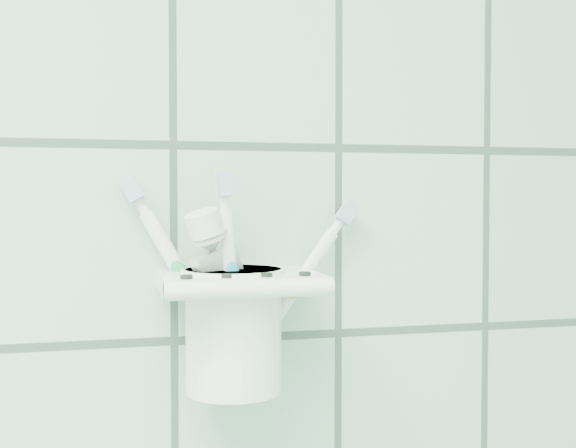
# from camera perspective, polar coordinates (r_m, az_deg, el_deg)

# --- Properties ---
(holder_bracket) EXTENTS (0.13, 0.11, 0.04)m
(holder_bracket) POSITION_cam_1_polar(r_m,az_deg,el_deg) (0.61, -3.90, -4.70)
(holder_bracket) COLOR white
(holder_bracket) RESTS_ON wall_back
(cup) EXTENTS (0.09, 0.09, 0.10)m
(cup) POSITION_cam_1_polar(r_m,az_deg,el_deg) (0.62, -4.33, -7.98)
(cup) COLOR white
(cup) RESTS_ON holder_bracket
(toothbrush_pink) EXTENTS (0.09, 0.04, 0.19)m
(toothbrush_pink) POSITION_cam_1_polar(r_m,az_deg,el_deg) (0.62, -3.66, -3.00)
(toothbrush_pink) COLOR white
(toothbrush_pink) RESTS_ON cup
(toothbrush_blue) EXTENTS (0.02, 0.02, 0.18)m
(toothbrush_blue) POSITION_cam_1_polar(r_m,az_deg,el_deg) (0.59, -3.80, -4.31)
(toothbrush_blue) COLOR white
(toothbrush_blue) RESTS_ON cup
(toothbrush_orange) EXTENTS (0.10, 0.03, 0.18)m
(toothbrush_orange) POSITION_cam_1_polar(r_m,az_deg,el_deg) (0.62, -4.12, -3.48)
(toothbrush_orange) COLOR white
(toothbrush_orange) RESTS_ON cup
(toothpaste_tube) EXTENTS (0.07, 0.05, 0.16)m
(toothpaste_tube) POSITION_cam_1_polar(r_m,az_deg,el_deg) (0.63, -2.97, -4.13)
(toothpaste_tube) COLOR silver
(toothpaste_tube) RESTS_ON cup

